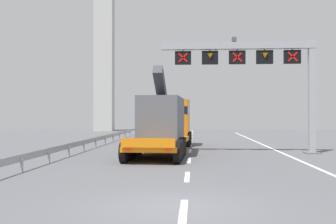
% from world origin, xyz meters
% --- Properties ---
extents(ground, '(112.00, 112.00, 0.00)m').
position_xyz_m(ground, '(0.00, 0.00, 0.00)').
color(ground, '#5B5B60').
extents(lane_markings, '(0.20, 58.16, 0.01)m').
position_xyz_m(lane_markings, '(0.30, 21.78, 0.01)').
color(lane_markings, silver).
rests_on(lane_markings, ground).
extents(edge_line_right, '(0.20, 63.00, 0.01)m').
position_xyz_m(edge_line_right, '(6.20, 12.00, 0.01)').
color(edge_line_right, silver).
rests_on(edge_line_right, ground).
extents(overhead_lane_gantry, '(10.02, 0.90, 7.42)m').
position_xyz_m(overhead_lane_gantry, '(4.64, 14.92, 5.70)').
color(overhead_lane_gantry, '#9EA0A5').
rests_on(overhead_lane_gantry, ground).
extents(heavy_haul_truck_orange, '(3.53, 14.15, 5.30)m').
position_xyz_m(heavy_haul_truck_orange, '(-1.31, 16.53, 1.99)').
color(heavy_haul_truck_orange, orange).
rests_on(heavy_haul_truck_orange, ground).
extents(guardrail_left, '(0.13, 37.79, 0.76)m').
position_xyz_m(guardrail_left, '(-6.83, 16.89, 0.56)').
color(guardrail_left, '#999EA3').
rests_on(guardrail_left, ground).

